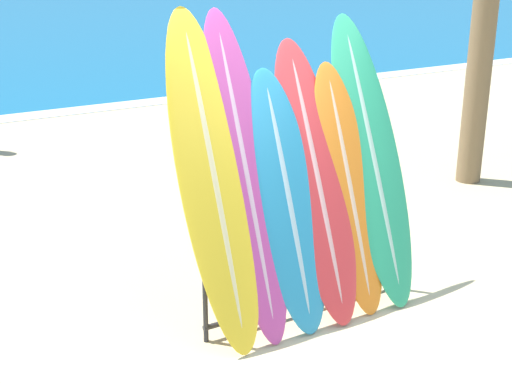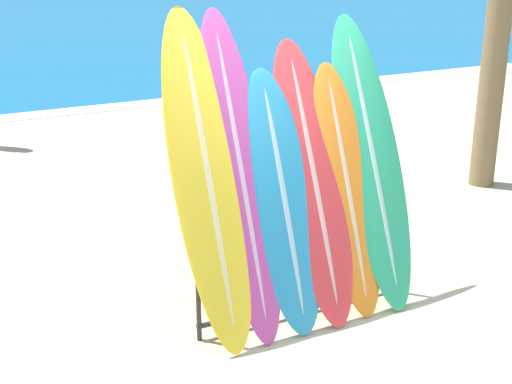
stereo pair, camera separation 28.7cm
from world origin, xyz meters
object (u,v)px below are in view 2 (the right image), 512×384
object	(u,v)px
surfboard_slot_0	(207,180)
person_far_right	(196,68)
surfboard_slot_5	(372,161)
surfboard_slot_4	(347,190)
surfboard_rack	(300,265)
surfboard_slot_3	(313,182)
person_near_water	(202,85)
surfboard_slot_1	(240,176)
surfboard_slot_2	(283,202)
person_far_left	(220,107)

from	to	relation	value
surfboard_slot_0	person_far_right	bearing A→B (deg)	67.86
surfboard_slot_5	surfboard_slot_4	bearing A→B (deg)	-164.82
surfboard_slot_0	surfboard_slot_4	size ratio (longest dim) A/B	1.24
surfboard_slot_4	surfboard_slot_5	size ratio (longest dim) A/B	0.85
surfboard_rack	surfboard_slot_3	world-z (taller)	surfboard_slot_3
surfboard_slot_3	person_near_water	distance (m)	5.19
surfboard_slot_0	surfboard_slot_1	xyz separation A→B (m)	(0.28, 0.00, -0.01)
surfboard_slot_2	surfboard_slot_3	size ratio (longest dim) A/B	0.91
surfboard_slot_3	surfboard_slot_4	world-z (taller)	surfboard_slot_3
surfboard_slot_1	surfboard_slot_4	size ratio (longest dim) A/B	1.23
surfboard_rack	surfboard_slot_1	size ratio (longest dim) A/B	0.75
surfboard_slot_1	person_far_right	bearing A→B (deg)	69.81
person_far_left	person_far_right	world-z (taller)	person_far_left
surfboard_slot_2	person_far_left	size ratio (longest dim) A/B	1.18
surfboard_slot_4	person_far_left	size ratio (longest dim) A/B	1.17
surfboard_slot_5	person_far_left	xyz separation A→B (m)	(0.22, 3.59, -0.26)
person_far_left	surfboard_slot_1	bearing A→B (deg)	-153.99
surfboard_slot_2	surfboard_slot_4	xyz separation A→B (m)	(0.62, 0.01, -0.00)
person_near_water	surfboard_rack	bearing A→B (deg)	-91.89
surfboard_slot_1	surfboard_slot_4	distance (m)	0.98
surfboard_slot_2	surfboard_slot_5	world-z (taller)	surfboard_slot_5
surfboard_slot_1	surfboard_slot_3	world-z (taller)	surfboard_slot_1
surfboard_rack	person_far_left	xyz separation A→B (m)	(0.99, 3.73, 0.50)
surfboard_slot_4	person_far_right	xyz separation A→B (m)	(1.69, 7.26, -0.20)
surfboard_slot_0	surfboard_slot_1	distance (m)	0.28
surfboard_slot_3	surfboard_slot_1	bearing A→B (deg)	175.67
surfboard_slot_4	person_far_left	distance (m)	3.71
surfboard_rack	person_far_left	world-z (taller)	person_far_left
surfboard_slot_0	surfboard_slot_4	bearing A→B (deg)	-4.17
surfboard_slot_5	surfboard_slot_3	bearing A→B (deg)	-176.19
surfboard_slot_1	person_far_left	xyz separation A→B (m)	(1.47, 3.58, -0.31)
surfboard_rack	surfboard_slot_2	bearing A→B (deg)	163.45
surfboard_slot_2	surfboard_slot_3	distance (m)	0.33
surfboard_rack	person_near_water	xyz separation A→B (m)	(1.35, 5.14, 0.51)
person_far_left	person_far_right	distance (m)	3.78
surfboard_slot_0	surfboard_slot_2	size ratio (longest dim) A/B	1.24
person_near_water	person_far_right	distance (m)	2.33
surfboard_slot_0	person_near_water	world-z (taller)	surfboard_slot_0
surfboard_rack	person_far_left	distance (m)	3.89
surfboard_slot_2	person_near_water	distance (m)	5.31
surfboard_slot_4	person_far_right	distance (m)	7.46
surfboard_slot_0	surfboard_slot_4	distance (m)	1.25
surfboard_slot_0	person_near_water	bearing A→B (deg)	67.17
surfboard_slot_1	surfboard_slot_2	xyz separation A→B (m)	(0.32, -0.10, -0.23)
surfboard_slot_3	person_near_water	xyz separation A→B (m)	(1.19, 5.05, -0.17)
person_near_water	person_far_right	world-z (taller)	person_near_water
surfboard_slot_5	person_near_water	size ratio (longest dim) A/B	1.37
surfboard_slot_4	surfboard_rack	bearing A→B (deg)	-173.28
surfboard_slot_5	person_far_right	size ratio (longest dim) A/B	1.59
surfboard_slot_1	surfboard_rack	bearing A→B (deg)	-16.99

